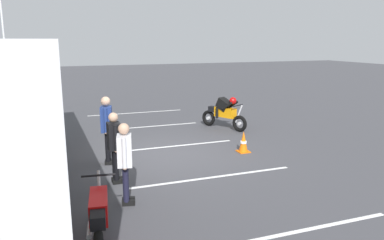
{
  "coord_description": "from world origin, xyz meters",
  "views": [
    {
      "loc": [
        -9.94,
        2.87,
        3.24
      ],
      "look_at": [
        -0.63,
        -0.65,
        1.1
      ],
      "focal_mm": 34.84,
      "sensor_mm": 36.0,
      "label": 1
    }
  ],
  "objects_px": {
    "spectator_far_left": "(125,157)",
    "flagpole": "(5,48)",
    "parked_motorcycle_silver": "(99,217)",
    "stunt_motorcycle": "(224,113)",
    "spectator_left": "(114,142)",
    "spectator_centre": "(107,124)",
    "traffic_cone": "(243,142)"
  },
  "relations": [
    {
      "from": "spectator_left",
      "to": "traffic_cone",
      "type": "bearing_deg",
      "value": -74.26
    },
    {
      "from": "spectator_left",
      "to": "parked_motorcycle_silver",
      "type": "xyz_separation_m",
      "value": [
        -2.61,
        0.69,
        -0.5
      ]
    },
    {
      "from": "spectator_far_left",
      "to": "spectator_left",
      "type": "bearing_deg",
      "value": 0.4
    },
    {
      "from": "spectator_far_left",
      "to": "stunt_motorcycle",
      "type": "bearing_deg",
      "value": -41.77
    },
    {
      "from": "stunt_motorcycle",
      "to": "flagpole",
      "type": "xyz_separation_m",
      "value": [
        3.82,
        7.47,
        2.33
      ]
    },
    {
      "from": "stunt_motorcycle",
      "to": "flagpole",
      "type": "height_order",
      "value": "flagpole"
    },
    {
      "from": "spectator_far_left",
      "to": "traffic_cone",
      "type": "xyz_separation_m",
      "value": [
        2.33,
        -3.92,
        -0.68
      ]
    },
    {
      "from": "spectator_left",
      "to": "stunt_motorcycle",
      "type": "bearing_deg",
      "value": -49.46
    },
    {
      "from": "spectator_far_left",
      "to": "parked_motorcycle_silver",
      "type": "bearing_deg",
      "value": 153.29
    },
    {
      "from": "spectator_centre",
      "to": "parked_motorcycle_silver",
      "type": "distance_m",
      "value": 4.14
    },
    {
      "from": "parked_motorcycle_silver",
      "to": "spectator_centre",
      "type": "bearing_deg",
      "value": -10.13
    },
    {
      "from": "flagpole",
      "to": "traffic_cone",
      "type": "relative_size",
      "value": 9.49
    },
    {
      "from": "stunt_motorcycle",
      "to": "traffic_cone",
      "type": "distance_m",
      "value": 3.0
    },
    {
      "from": "spectator_far_left",
      "to": "flagpole",
      "type": "bearing_deg",
      "value": 17.25
    },
    {
      "from": "flagpole",
      "to": "parked_motorcycle_silver",
      "type": "bearing_deg",
      "value": -168.54
    },
    {
      "from": "parked_motorcycle_silver",
      "to": "stunt_motorcycle",
      "type": "bearing_deg",
      "value": -39.06
    },
    {
      "from": "stunt_motorcycle",
      "to": "flagpole",
      "type": "relative_size",
      "value": 0.31
    },
    {
      "from": "spectator_left",
      "to": "parked_motorcycle_silver",
      "type": "bearing_deg",
      "value": 165.26
    },
    {
      "from": "parked_motorcycle_silver",
      "to": "spectator_left",
      "type": "bearing_deg",
      "value": -14.74
    },
    {
      "from": "traffic_cone",
      "to": "stunt_motorcycle",
      "type": "bearing_deg",
      "value": -14.44
    },
    {
      "from": "stunt_motorcycle",
      "to": "parked_motorcycle_silver",
      "type": "bearing_deg",
      "value": 140.94
    },
    {
      "from": "parked_motorcycle_silver",
      "to": "traffic_cone",
      "type": "bearing_deg",
      "value": -51.17
    },
    {
      "from": "spectator_far_left",
      "to": "stunt_motorcycle",
      "type": "relative_size",
      "value": 0.89
    },
    {
      "from": "spectator_left",
      "to": "stunt_motorcycle",
      "type": "height_order",
      "value": "spectator_left"
    },
    {
      "from": "spectator_centre",
      "to": "flagpole",
      "type": "height_order",
      "value": "flagpole"
    },
    {
      "from": "flagpole",
      "to": "traffic_cone",
      "type": "height_order",
      "value": "flagpole"
    },
    {
      "from": "parked_motorcycle_silver",
      "to": "stunt_motorcycle",
      "type": "relative_size",
      "value": 1.09
    },
    {
      "from": "spectator_left",
      "to": "spectator_centre",
      "type": "distance_m",
      "value": 1.43
    },
    {
      "from": "spectator_far_left",
      "to": "spectator_left",
      "type": "xyz_separation_m",
      "value": [
        1.23,
        0.01,
        -0.01
      ]
    },
    {
      "from": "parked_motorcycle_silver",
      "to": "traffic_cone",
      "type": "relative_size",
      "value": 3.25
    },
    {
      "from": "spectator_centre",
      "to": "spectator_left",
      "type": "bearing_deg",
      "value": 178.59
    },
    {
      "from": "spectator_far_left",
      "to": "parked_motorcycle_silver",
      "type": "distance_m",
      "value": 1.62
    }
  ]
}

